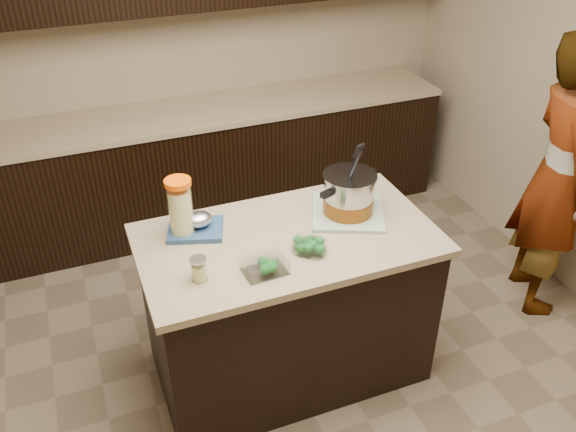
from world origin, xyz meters
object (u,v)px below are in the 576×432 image
Objects in this scene: lemonade_pitcher at (181,211)px; stock_pot at (349,196)px; person at (558,178)px; island at (288,306)px.

stock_pot is at bearing -8.08° from lemonade_pitcher.
lemonade_pitcher is (-0.84, 0.12, 0.03)m from stock_pot.
person is (1.34, -0.05, -0.14)m from stock_pot.
person is at bearing -4.46° from lemonade_pitcher.
person reaches higher than lemonade_pitcher.
island is at bearing 172.49° from stock_pot.
stock_pot is at bearing 108.15° from person.
person is at bearing 0.89° from island.
island is 0.84× the size of person.
lemonade_pitcher is 0.18× the size of person.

